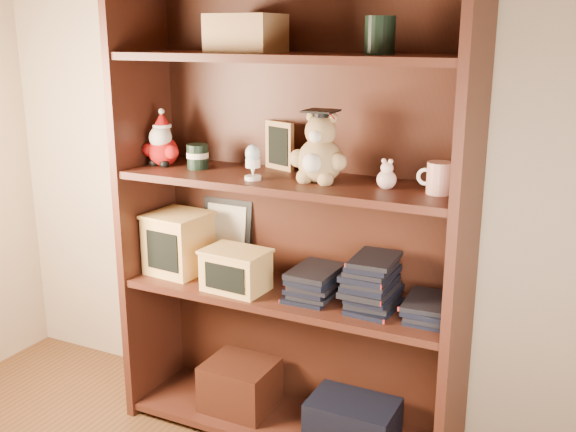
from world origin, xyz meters
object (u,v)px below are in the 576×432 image
object	(u,v)px
bookcase	(294,224)
teacher_mug	(439,178)
grad_teddy_bear	(319,154)
treats_box	(178,242)

from	to	relation	value
bookcase	teacher_mug	distance (m)	0.55
bookcase	grad_teddy_bear	world-z (taller)	bookcase
bookcase	treats_box	size ratio (longest dim) A/B	7.15
grad_teddy_bear	teacher_mug	size ratio (longest dim) A/B	2.20
grad_teddy_bear	treats_box	bearing A→B (deg)	179.38
teacher_mug	treats_box	distance (m)	1.01
bookcase	grad_teddy_bear	bearing A→B (deg)	-26.12
bookcase	teacher_mug	world-z (taller)	bookcase
bookcase	treats_box	world-z (taller)	bookcase
grad_teddy_bear	treats_box	xyz separation A→B (m)	(-0.57, 0.01, -0.38)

